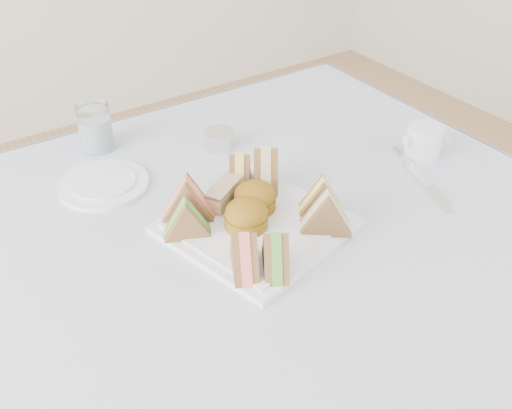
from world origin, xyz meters
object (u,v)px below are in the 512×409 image
water_glass (95,127)px  serving_plate (256,226)px  table (278,370)px  creamer_jug (424,141)px

water_glass → serving_plate: bearing=-73.3°
table → serving_plate: (-0.04, 0.02, 0.38)m
serving_plate → water_glass: 0.42m
water_glass → table: bearing=-68.9°
serving_plate → table: bearing=-40.1°
water_glass → creamer_jug: 0.65m
table → creamer_jug: (0.37, 0.04, 0.41)m
serving_plate → water_glass: size_ratio=2.71×
serving_plate → creamer_jug: creamer_jug is taller
water_glass → creamer_jug: bearing=-35.9°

